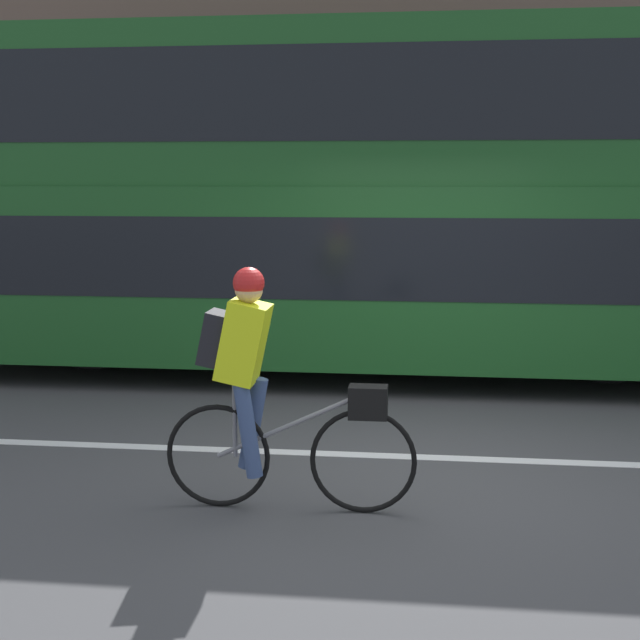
{
  "coord_description": "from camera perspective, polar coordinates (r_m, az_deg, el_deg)",
  "views": [
    {
      "loc": [
        0.09,
        -6.78,
        2.26
      ],
      "look_at": [
        -0.85,
        0.94,
        1.02
      ],
      "focal_mm": 50.0,
      "sensor_mm": 36.0,
      "label": 1
    }
  ],
  "objects": [
    {
      "name": "cyclist_on_bike",
      "position": [
        6.05,
        -3.63,
        -3.96
      ],
      "size": [
        1.73,
        0.32,
        1.68
      ],
      "color": "black",
      "rests_on": "ground_plane"
    },
    {
      "name": "building_facade",
      "position": [
        14.08,
        6.67,
        12.18
      ],
      "size": [
        60.0,
        0.3,
        6.07
      ],
      "color": "brown",
      "rests_on": "ground_plane"
    },
    {
      "name": "road_center_line",
      "position": [
        7.41,
        5.95,
        -8.69
      ],
      "size": [
        50.0,
        0.14,
        0.01
      ],
      "primitive_type": "cube",
      "color": "silver",
      "rests_on": "ground_plane"
    },
    {
      "name": "street_sign_post",
      "position": [
        13.73,
        -15.07,
        5.77
      ],
      "size": [
        0.36,
        0.09,
        2.49
      ],
      "color": "#59595B",
      "rests_on": "sidewalk_curb"
    },
    {
      "name": "trash_bin",
      "position": [
        12.87,
        11.29,
        1.77
      ],
      "size": [
        0.5,
        0.5,
        1.03
      ],
      "color": "#194C23",
      "rests_on": "sidewalk_curb"
    },
    {
      "name": "ground_plane",
      "position": [
        7.15,
        5.91,
        -9.39
      ],
      "size": [
        80.0,
        80.0,
        0.0
      ],
      "primitive_type": "plane",
      "color": "#424244"
    },
    {
      "name": "sidewalk_curb",
      "position": [
        13.02,
        6.41,
        -0.64
      ],
      "size": [
        60.0,
        2.15,
        0.15
      ],
      "color": "gray",
      "rests_on": "ground_plane"
    },
    {
      "name": "bus",
      "position": [
        10.14,
        1.34,
        8.28
      ],
      "size": [
        9.67,
        2.43,
        3.84
      ],
      "color": "black",
      "rests_on": "ground_plane"
    }
  ]
}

